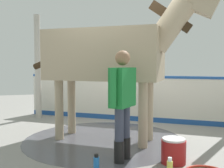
% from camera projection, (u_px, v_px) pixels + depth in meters
% --- Properties ---
extents(ground_plane, '(16.00, 16.00, 0.02)m').
position_uv_depth(ground_plane, '(112.00, 136.00, 5.44)').
color(ground_plane, gray).
extents(wet_patch, '(2.99, 2.99, 0.00)m').
position_uv_depth(wet_patch, '(104.00, 139.00, 5.15)').
color(wet_patch, '#4C4C54').
rests_on(wet_patch, ground).
extents(barrier_wall, '(3.36, 4.53, 1.13)m').
position_uv_depth(barrier_wall, '(130.00, 100.00, 6.84)').
color(barrier_wall, silver).
rests_on(barrier_wall, ground).
extents(roof_post_far, '(0.16, 0.16, 2.69)m').
position_uv_depth(roof_post_far, '(38.00, 67.00, 7.19)').
color(roof_post_far, '#B7B2A8').
rests_on(roof_post_far, ground).
extents(horse, '(2.28, 2.93, 2.71)m').
position_uv_depth(horse, '(110.00, 55.00, 5.00)').
color(horse, tan).
rests_on(horse, ground).
extents(handler, '(0.48, 0.50, 1.61)m').
position_uv_depth(handler, '(123.00, 98.00, 3.97)').
color(handler, black).
rests_on(handler, ground).
extents(wash_bucket, '(0.35, 0.35, 0.36)m').
position_uv_depth(wash_bucket, '(174.00, 151.00, 3.91)').
color(wash_bucket, maroon).
rests_on(wash_bucket, ground).
extents(bottle_spray, '(0.08, 0.08, 0.24)m').
position_uv_depth(bottle_spray, '(96.00, 164.00, 3.61)').
color(bottle_spray, blue).
rests_on(bottle_spray, ground).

